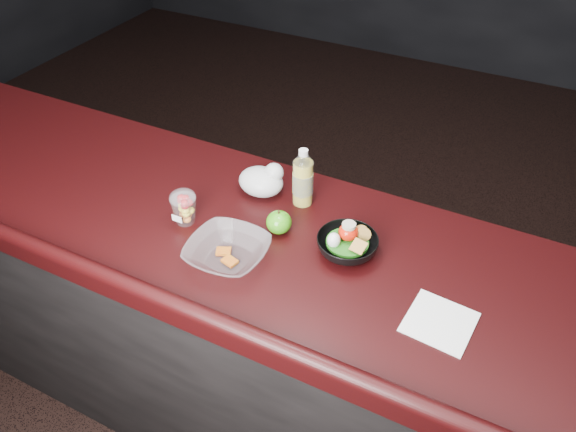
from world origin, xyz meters
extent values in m
cube|color=black|center=(0.00, 0.30, 0.49)|extent=(4.00, 0.65, 0.98)
cube|color=black|center=(0.00, 0.30, 1.00)|extent=(4.06, 0.71, 0.04)
cylinder|color=gold|center=(-0.05, 0.49, 1.10)|extent=(0.06, 0.06, 0.15)
cylinder|color=white|center=(-0.05, 0.49, 1.10)|extent=(0.06, 0.06, 0.15)
cone|color=white|center=(-0.05, 0.49, 1.18)|extent=(0.06, 0.06, 0.03)
cylinder|color=white|center=(-0.05, 0.49, 1.21)|extent=(0.03, 0.03, 0.02)
cylinder|color=#072D99|center=(-0.05, 0.49, 1.10)|extent=(0.06, 0.06, 0.07)
ellipsoid|color=white|center=(-0.32, 0.25, 1.11)|extent=(0.08, 0.08, 0.04)
ellipsoid|color=#29840F|center=(-0.05, 0.33, 1.05)|extent=(0.08, 0.08, 0.07)
cylinder|color=black|center=(-0.05, 0.33, 1.09)|extent=(0.01, 0.01, 0.01)
ellipsoid|color=silver|center=(-0.19, 0.48, 1.06)|extent=(0.15, 0.12, 0.09)
sphere|color=silver|center=(-0.15, 0.50, 1.10)|extent=(0.06, 0.06, 0.06)
imported|color=black|center=(0.16, 0.34, 1.05)|extent=(0.21, 0.21, 0.05)
cylinder|color=#0F470C|center=(0.16, 0.34, 1.06)|extent=(0.12, 0.12, 0.01)
ellipsoid|color=red|center=(0.16, 0.35, 1.08)|extent=(0.06, 0.06, 0.05)
cylinder|color=beige|center=(0.16, 0.35, 1.11)|extent=(0.04, 0.04, 0.01)
ellipsoid|color=white|center=(0.13, 0.31, 1.08)|extent=(0.04, 0.04, 0.05)
imported|color=silver|center=(-0.12, 0.16, 1.05)|extent=(0.23, 0.23, 0.05)
cube|color=#990F0C|center=(-0.14, 0.17, 1.03)|extent=(0.05, 0.05, 0.01)
cube|color=#990F0C|center=(-0.11, 0.15, 1.03)|extent=(0.05, 0.04, 0.01)
cube|color=white|center=(0.47, 0.21, 1.02)|extent=(0.17, 0.17, 0.00)
camera|label=1|loc=(0.54, -0.77, 2.11)|focal=35.00mm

